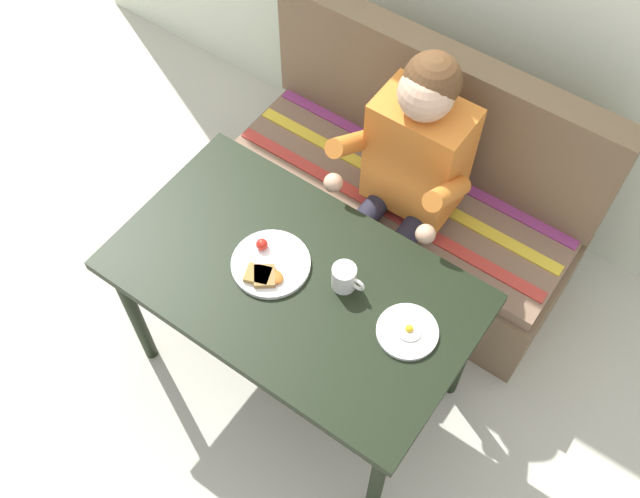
# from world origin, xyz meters

# --- Properties ---
(ground_plane) EXTENTS (8.00, 8.00, 0.00)m
(ground_plane) POSITION_xyz_m (0.00, 0.00, 0.00)
(ground_plane) COLOR beige
(table) EXTENTS (1.20, 0.70, 0.73)m
(table) POSITION_xyz_m (0.00, 0.00, 0.65)
(table) COLOR black
(table) RESTS_ON ground
(couch) EXTENTS (1.44, 0.56, 1.00)m
(couch) POSITION_xyz_m (0.00, 0.76, 0.33)
(couch) COLOR brown
(couch) RESTS_ON ground
(person) EXTENTS (0.45, 0.61, 1.21)m
(person) POSITION_xyz_m (0.07, 0.59, 0.74)
(person) COLOR orange
(person) RESTS_ON ground
(plate_breakfast) EXTENTS (0.26, 0.26, 0.05)m
(plate_breakfast) POSITION_xyz_m (-0.09, -0.01, 0.74)
(plate_breakfast) COLOR white
(plate_breakfast) RESTS_ON table
(plate_eggs) EXTENTS (0.20, 0.20, 0.04)m
(plate_eggs) POSITION_xyz_m (0.40, 0.05, 0.74)
(plate_eggs) COLOR white
(plate_eggs) RESTS_ON table
(coffee_mug) EXTENTS (0.12, 0.08, 0.09)m
(coffee_mug) POSITION_xyz_m (0.15, 0.08, 0.78)
(coffee_mug) COLOR white
(coffee_mug) RESTS_ON table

